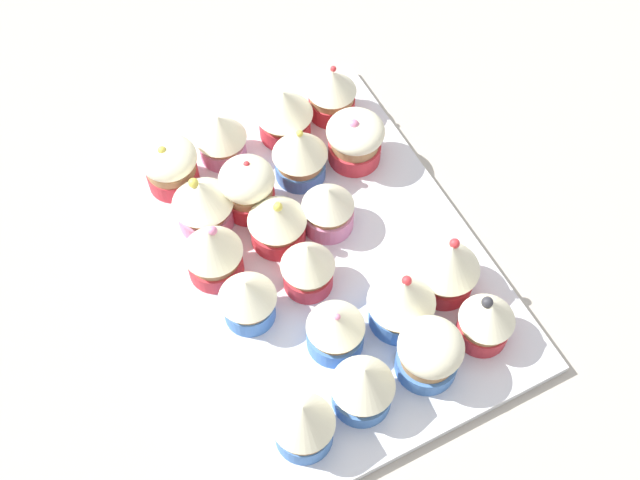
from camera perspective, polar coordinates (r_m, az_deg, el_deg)
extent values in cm
cube|color=#B2A899|center=(87.15, 0.00, -1.98)|extent=(180.00, 180.00, 3.00)
cube|color=silver|center=(85.34, 0.00, -1.28)|extent=(45.82, 32.46, 1.20)
cylinder|color=#D1333D|center=(80.96, 11.75, -6.41)|extent=(5.29, 5.29, 2.39)
cylinder|color=#AD7F51|center=(79.35, 11.98, -5.84)|extent=(4.91, 4.91, 1.27)
cone|color=#F4EDC6|center=(77.53, 12.25, -5.16)|extent=(5.62, 5.62, 2.88)
sphere|color=#333338|center=(76.53, 12.09, -4.47)|extent=(1.17, 1.17, 1.17)
cylinder|color=#D1333D|center=(82.93, 9.01, -2.90)|extent=(6.14, 6.14, 2.35)
cylinder|color=#AD7F51|center=(81.31, 9.18, -2.25)|extent=(5.46, 5.46, 1.43)
cone|color=#F4EDC6|center=(79.03, 9.44, -1.30)|extent=(6.74, 6.74, 3.90)
sphere|color=red|center=(77.87, 9.78, -0.25)|extent=(1.05, 1.05, 1.05)
cylinder|color=#D1333D|center=(91.50, 2.52, 6.51)|extent=(6.12, 6.12, 2.42)
cylinder|color=#AD7F51|center=(90.02, 2.57, 7.26)|extent=(5.55, 5.55, 1.37)
ellipsoid|color=#F4EDC6|center=(88.77, 2.61, 7.92)|extent=(6.68, 6.68, 3.11)
sphere|color=pink|center=(87.60, 2.48, 8.41)|extent=(1.20, 1.20, 1.20)
cylinder|color=#D1333D|center=(95.82, 0.85, 9.79)|extent=(5.60, 5.60, 2.56)
cylinder|color=#AD7F51|center=(94.38, 0.87, 10.57)|extent=(5.32, 5.32, 1.32)
cone|color=#F4EDC6|center=(92.80, 0.89, 11.47)|extent=(5.87, 5.87, 3.00)
sphere|color=red|center=(92.24, 0.98, 12.36)|extent=(0.71, 0.71, 0.71)
cylinder|color=#477AC6|center=(78.59, 7.76, -8.82)|extent=(6.17, 6.17, 2.31)
cylinder|color=#AD7F51|center=(76.97, 7.91, -8.30)|extent=(5.46, 5.46, 1.25)
ellipsoid|color=#F4EDC6|center=(75.25, 8.08, -7.72)|extent=(6.42, 6.42, 4.23)
cylinder|color=#477AC6|center=(80.31, 5.79, -5.31)|extent=(6.18, 6.18, 2.74)
cylinder|color=#AD7F51|center=(78.55, 5.91, -4.66)|extent=(5.90, 5.90, 1.23)
cone|color=#F4EDC6|center=(76.41, 6.07, -3.83)|extent=(6.89, 6.89, 3.62)
sphere|color=red|center=(75.17, 6.34, -2.96)|extent=(1.01, 1.01, 1.01)
cylinder|color=pink|center=(85.85, 0.58, 1.69)|extent=(5.71, 5.71, 2.64)
cylinder|color=#AD7F51|center=(84.34, 0.59, 2.37)|extent=(5.06, 5.06, 1.01)
cone|color=#F4EDC6|center=(82.77, 0.60, 3.11)|extent=(5.71, 5.71, 2.80)
cylinder|color=#477AC6|center=(90.01, -1.44, 5.24)|extent=(5.80, 5.80, 2.20)
cylinder|color=#AD7F51|center=(88.52, -1.47, 5.97)|extent=(5.31, 5.31, 1.55)
cone|color=#F4EDC6|center=(86.45, -1.50, 7.04)|extent=(6.27, 6.27, 3.73)
sphere|color=#EAD64C|center=(85.07, -1.49, 7.76)|extent=(0.78, 0.78, 0.78)
cylinder|color=#D1333D|center=(93.77, -2.57, 8.27)|extent=(6.10, 6.10, 2.50)
cylinder|color=#AD7F51|center=(92.39, -2.61, 8.99)|extent=(5.56, 5.56, 1.11)
cone|color=#F4EDC6|center=(90.67, -2.67, 9.94)|extent=(6.75, 6.75, 3.49)
cylinder|color=#477AC6|center=(76.76, 3.05, -11.25)|extent=(5.82, 5.82, 2.22)
cylinder|color=#AD7F51|center=(74.99, 3.12, -10.74)|extent=(5.13, 5.13, 1.58)
cone|color=#F4EDC6|center=(72.54, 3.21, -9.99)|extent=(6.13, 6.13, 3.68)
cylinder|color=#477AC6|center=(78.86, 1.11, -7.08)|extent=(5.78, 5.78, 2.56)
cylinder|color=#AD7F51|center=(77.17, 1.14, -6.50)|extent=(5.12, 5.12, 1.18)
cone|color=#F4EDC6|center=(75.38, 1.16, -5.85)|extent=(5.83, 5.83, 2.80)
sphere|color=pink|center=(74.07, 1.26, -5.62)|extent=(0.65, 0.65, 0.65)
cylinder|color=#D1333D|center=(82.03, -0.87, -2.73)|extent=(5.25, 5.25, 2.43)
cylinder|color=#AD7F51|center=(80.40, -0.89, -2.09)|extent=(4.70, 4.70, 1.31)
cone|color=#F4EDC6|center=(78.25, -0.91, -1.18)|extent=(5.66, 5.66, 3.68)
cylinder|color=#D1333D|center=(85.03, -3.07, 0.56)|extent=(6.01, 6.01, 2.40)
cylinder|color=#AD7F51|center=(83.52, -3.12, 1.22)|extent=(5.40, 5.40, 1.19)
cone|color=#F4EDC6|center=(81.61, -3.20, 2.11)|extent=(6.37, 6.37, 3.42)
sphere|color=#EAD64C|center=(80.02, -3.09, 2.43)|extent=(1.01, 1.01, 1.01)
cylinder|color=#D1333D|center=(87.58, -5.18, 3.00)|extent=(5.82, 5.82, 2.62)
cylinder|color=#AD7F51|center=(86.03, -5.27, 3.72)|extent=(5.39, 5.39, 1.20)
ellipsoid|color=#F4EDC6|center=(84.56, -5.37, 4.44)|extent=(6.13, 6.13, 4.05)
sphere|color=red|center=(83.34, -5.38, 5.52)|extent=(0.71, 0.71, 0.71)
cylinder|color=pink|center=(92.39, -7.09, 6.60)|extent=(5.41, 5.41, 2.24)
cylinder|color=#AD7F51|center=(91.13, -7.20, 7.24)|extent=(4.86, 4.86, 1.02)
cone|color=#F4EDC6|center=(89.41, -7.35, 8.14)|extent=(5.96, 5.96, 3.47)
cylinder|color=#477AC6|center=(75.25, -1.18, -13.81)|extent=(5.54, 5.54, 2.66)
cylinder|color=#AD7F51|center=(73.31, -1.21, -13.32)|extent=(5.26, 5.26, 1.43)
cone|color=#F4EDC6|center=(70.79, -1.25, -12.63)|extent=(5.92, 5.92, 3.90)
cylinder|color=#477AC6|center=(80.56, -5.16, -5.01)|extent=(5.31, 5.31, 2.54)
cylinder|color=#AD7F51|center=(78.89, -5.26, -4.39)|extent=(4.96, 4.96, 1.24)
cone|color=#F4EDC6|center=(77.03, -5.39, -3.66)|extent=(5.93, 5.93, 2.98)
cylinder|color=#D1333D|center=(83.55, -7.61, -1.79)|extent=(5.90, 5.90, 2.37)
cylinder|color=#AD7F51|center=(81.87, -7.76, -1.10)|extent=(5.34, 5.34, 1.56)
cone|color=#F4EDC6|center=(79.52, -7.99, -0.08)|extent=(6.31, 6.31, 3.99)
sphere|color=pink|center=(77.95, -7.82, 0.69)|extent=(0.95, 0.95, 0.95)
cylinder|color=pink|center=(87.05, -8.32, 1.81)|extent=(6.19, 6.19, 2.40)
cylinder|color=#AD7F51|center=(85.53, -8.48, 2.49)|extent=(5.56, 5.56, 1.30)
cone|color=#F4EDC6|center=(83.71, -8.67, 3.36)|extent=(6.70, 6.70, 3.18)
sphere|color=#EAD64C|center=(82.87, -9.20, 4.12)|extent=(1.10, 1.10, 1.10)
cylinder|color=#D1333D|center=(90.66, -10.65, 4.59)|extent=(5.83, 5.83, 2.54)
cylinder|color=#AD7F51|center=(89.20, -10.83, 5.29)|extent=(5.59, 5.59, 1.16)
ellipsoid|color=#F4EDC6|center=(87.99, -11.00, 5.91)|extent=(6.37, 6.37, 3.27)
sphere|color=#EAD64C|center=(86.82, -11.44, 6.41)|extent=(0.97, 0.97, 0.97)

